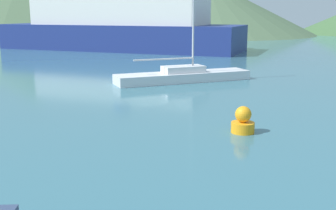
# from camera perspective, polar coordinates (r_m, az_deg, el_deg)

# --- Properties ---
(sailboat_inner) EXTENTS (8.59, 5.78, 7.51)m
(sailboat_inner) POSITION_cam_1_polar(r_m,az_deg,el_deg) (26.87, 2.08, 4.03)
(sailboat_inner) COLOR silver
(sailboat_inner) RESTS_ON ground_plane
(ferry_distant) EXTENTS (29.51, 15.30, 7.38)m
(ferry_distant) POSITION_cam_1_polar(r_m,az_deg,el_deg) (50.43, -6.44, 10.39)
(ferry_distant) COLOR navy
(ferry_distant) RESTS_ON ground_plane
(buoy_marker) EXTENTS (0.86, 0.86, 0.99)m
(buoy_marker) POSITION_cam_1_polar(r_m,az_deg,el_deg) (15.70, 10.12, -2.25)
(buoy_marker) COLOR orange
(buoy_marker) RESTS_ON ground_plane
(hill_central) EXTENTS (43.00, 43.00, 10.65)m
(hill_central) POSITION_cam_1_polar(r_m,az_deg,el_deg) (85.99, 5.07, 13.12)
(hill_central) COLOR #4C6647
(hill_central) RESTS_ON ground_plane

